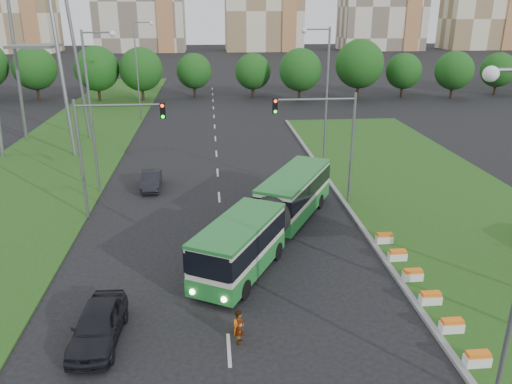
{
  "coord_description": "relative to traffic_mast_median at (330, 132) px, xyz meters",
  "views": [
    {
      "loc": [
        -3.46,
        -23.23,
        13.39
      ],
      "look_at": [
        -0.77,
        5.84,
        2.6
      ],
      "focal_mm": 35.0,
      "sensor_mm": 36.0,
      "label": 1
    }
  ],
  "objects": [
    {
      "name": "ground",
      "position": [
        -4.78,
        -10.0,
        -5.35
      ],
      "size": [
        360.0,
        360.0,
        0.0
      ],
      "primitive_type": "plane",
      "color": "black",
      "rests_on": "ground"
    },
    {
      "name": "traffic_mast_median",
      "position": [
        0.0,
        0.0,
        0.0
      ],
      "size": [
        5.76,
        0.32,
        8.0
      ],
      "color": "slate",
      "rests_on": "ground"
    },
    {
      "name": "tree_line",
      "position": [
        5.22,
        45.0,
        -0.85
      ],
      "size": [
        120.0,
        8.0,
        9.0
      ],
      "primitive_type": null,
      "color": "#144913",
      "rests_on": "ground"
    },
    {
      "name": "grass_median",
      "position": [
        8.22,
        -2.0,
        -5.27
      ],
      "size": [
        14.0,
        60.0,
        0.15
      ],
      "primitive_type": "cube",
      "color": "#244F16",
      "rests_on": "ground"
    },
    {
      "name": "car_left_near",
      "position": [
        -13.26,
        -14.86,
        -4.55
      ],
      "size": [
        2.09,
        4.77,
        1.6
      ],
      "primitive_type": "imported",
      "rotation": [
        0.0,
        0.0,
        -0.04
      ],
      "color": "black",
      "rests_on": "ground"
    },
    {
      "name": "pedestrian",
      "position": [
        -7.3,
        -15.54,
        -4.56
      ],
      "size": [
        0.5,
        0.65,
        1.57
      ],
      "primitive_type": "imported",
      "rotation": [
        0.0,
        0.0,
        1.33
      ],
      "color": "gray",
      "rests_on": "ground"
    },
    {
      "name": "traffic_mast_left",
      "position": [
        -15.16,
        -1.0,
        0.0
      ],
      "size": [
        5.76,
        0.32,
        8.0
      ],
      "color": "slate",
      "rests_on": "ground"
    },
    {
      "name": "flower_planters",
      "position": [
        1.92,
        -12.5,
        -4.9
      ],
      "size": [
        1.1,
        11.5,
        0.6
      ],
      "primitive_type": null,
      "color": "white",
      "rests_on": "grass_median"
    },
    {
      "name": "median_kerb",
      "position": [
        1.27,
        -2.0,
        -5.26
      ],
      "size": [
        0.3,
        60.0,
        0.18
      ],
      "primitive_type": "cube",
      "color": "gray",
      "rests_on": "ground"
    },
    {
      "name": "lane_markings",
      "position": [
        -7.78,
        10.0,
        -5.35
      ],
      "size": [
        0.2,
        100.0,
        0.01
      ],
      "primitive_type": null,
      "color": "#B5B5AE",
      "rests_on": "ground"
    },
    {
      "name": "car_left_far",
      "position": [
        -13.03,
        4.46,
        -4.68
      ],
      "size": [
        1.53,
        4.1,
        1.34
      ],
      "primitive_type": "imported",
      "rotation": [
        0.0,
        0.0,
        0.03
      ],
      "color": "black",
      "rests_on": "ground"
    },
    {
      "name": "articulated_bus",
      "position": [
        -5.05,
        -5.62,
        -3.7
      ],
      "size": [
        2.55,
        16.36,
        2.69
      ],
      "rotation": [
        0.0,
        0.0,
        -0.5
      ],
      "color": "beige",
      "rests_on": "ground"
    },
    {
      "name": "left_verge",
      "position": [
        -22.78,
        15.0,
        -5.3
      ],
      "size": [
        12.0,
        110.0,
        0.1
      ],
      "primitive_type": "cube",
      "color": "#244F16",
      "rests_on": "ground"
    },
    {
      "name": "shopping_trolley",
      "position": [
        -7.32,
        -14.88,
        -5.05
      ],
      "size": [
        0.35,
        0.37,
        0.6
      ],
      "rotation": [
        0.0,
        0.0,
        -0.09
      ],
      "color": "orange",
      "rests_on": "ground"
    },
    {
      "name": "street_lamps",
      "position": [
        -7.78,
        0.0,
        0.65
      ],
      "size": [
        36.0,
        60.0,
        12.0
      ],
      "primitive_type": null,
      "color": "slate",
      "rests_on": "ground"
    }
  ]
}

